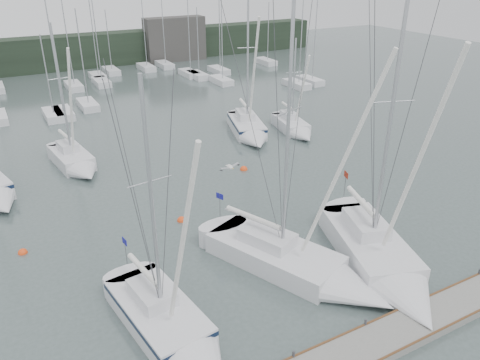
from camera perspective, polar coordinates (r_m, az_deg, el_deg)
name	(u,v)px	position (r m, az deg, el deg)	size (l,w,h in m)	color
ground	(280,295)	(24.85, 4.94, -13.78)	(160.00, 160.00, 0.00)	#465551
dock	(344,358)	(21.86, 12.61, -20.40)	(24.00, 2.00, 0.40)	slate
far_treeline	(61,53)	(79.71, -20.95, 14.29)	(90.00, 4.00, 5.00)	black
far_building_right	(175,39)	(82.11, -7.94, 16.65)	(10.00, 3.00, 7.00)	#3D3B38
mast_forest	(95,87)	(64.93, -17.27, 10.75)	(61.39, 25.19, 14.67)	silver
sailboat_near_left	(175,334)	(22.04, -7.87, -18.14)	(3.93, 9.25, 12.90)	silver
sailboat_near_center	(311,271)	(25.73, 8.64, -10.90)	(7.11, 11.22, 15.38)	silver
sailboat_near_right	(386,268)	(26.74, 17.34, -10.18)	(6.45, 11.15, 15.79)	silver
sailboat_mid_b	(77,164)	(40.31, -19.27, 1.90)	(3.34, 7.50, 12.22)	silver
sailboat_mid_d	(250,131)	(45.28, 1.21, 6.01)	(5.12, 9.18, 13.85)	silver
sailboat_mid_e	(296,129)	(46.56, 6.80, 6.21)	(3.51, 7.31, 9.73)	silver
buoy_a	(182,221)	(31.21, -7.14, -4.94)	(0.59, 0.59, 0.59)	#F64715
buoy_b	(244,170)	(38.33, 0.46, 1.28)	(0.62, 0.62, 0.62)	#F64715
buoy_c	(23,253)	(30.61, -24.95, -8.06)	(0.55, 0.55, 0.55)	#F64715
seagull	(230,167)	(22.72, -1.24, 1.61)	(1.09, 0.51, 0.21)	silver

